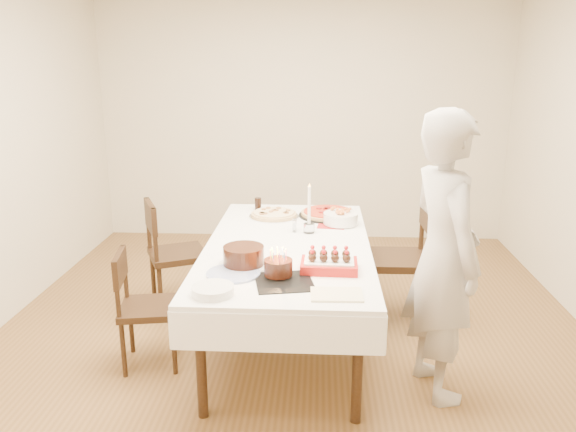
# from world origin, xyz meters

# --- Properties ---
(floor) EXTENTS (5.00, 5.00, 0.00)m
(floor) POSITION_xyz_m (0.00, 0.00, 0.00)
(floor) COLOR brown
(floor) RESTS_ON ground
(wall_back) EXTENTS (4.50, 0.04, 2.70)m
(wall_back) POSITION_xyz_m (0.00, 2.50, 1.35)
(wall_back) COLOR beige
(wall_back) RESTS_ON floor
(wall_front) EXTENTS (4.50, 0.04, 2.70)m
(wall_front) POSITION_xyz_m (0.00, -2.50, 1.35)
(wall_front) COLOR beige
(wall_front) RESTS_ON floor
(dining_table) EXTENTS (1.16, 2.15, 0.75)m
(dining_table) POSITION_xyz_m (-0.02, -0.02, 0.38)
(dining_table) COLOR silver
(dining_table) RESTS_ON floor
(chair_right_savory) EXTENTS (0.52, 0.52, 1.00)m
(chair_right_savory) POSITION_xyz_m (0.80, 0.37, 0.50)
(chair_right_savory) COLOR black
(chair_right_savory) RESTS_ON floor
(chair_left_savory) EXTENTS (0.63, 0.63, 0.92)m
(chair_left_savory) POSITION_xyz_m (-0.95, 0.50, 0.46)
(chair_left_savory) COLOR black
(chair_left_savory) RESTS_ON floor
(chair_left_dessert) EXTENTS (0.47, 0.47, 0.81)m
(chair_left_dessert) POSITION_xyz_m (-0.92, -0.39, 0.40)
(chair_left_dessert) COLOR black
(chair_left_dessert) RESTS_ON floor
(person) EXTENTS (0.57, 0.72, 1.75)m
(person) POSITION_xyz_m (0.93, -0.59, 0.87)
(person) COLOR beige
(person) RESTS_ON floor
(pizza_white) EXTENTS (0.51, 0.51, 0.04)m
(pizza_white) POSITION_xyz_m (-0.18, 0.65, 0.77)
(pizza_white) COLOR beige
(pizza_white) RESTS_ON dining_table
(pizza_pepperoni) EXTENTS (0.52, 0.52, 0.04)m
(pizza_pepperoni) POSITION_xyz_m (0.27, 0.70, 0.77)
(pizza_pepperoni) COLOR red
(pizza_pepperoni) RESTS_ON dining_table
(red_placemat) EXTENTS (0.23, 0.23, 0.01)m
(red_placemat) POSITION_xyz_m (0.29, 0.44, 0.75)
(red_placemat) COLOR #B21E1E
(red_placemat) RESTS_ON dining_table
(pasta_bowl) EXTENTS (0.32, 0.32, 0.09)m
(pasta_bowl) POSITION_xyz_m (0.36, 0.46, 0.80)
(pasta_bowl) COLOR white
(pasta_bowl) RESTS_ON dining_table
(taper_candle) EXTENTS (0.11, 0.11, 0.38)m
(taper_candle) POSITION_xyz_m (0.12, 0.24, 0.94)
(taper_candle) COLOR white
(taper_candle) RESTS_ON dining_table
(shaker_pair) EXTENTS (0.10, 0.10, 0.09)m
(shaker_pair) POSITION_xyz_m (0.01, 0.25, 0.80)
(shaker_pair) COLOR white
(shaker_pair) RESTS_ON dining_table
(cola_glass) EXTENTS (0.06, 0.06, 0.10)m
(cola_glass) POSITION_xyz_m (-0.33, 0.87, 0.80)
(cola_glass) COLOR black
(cola_glass) RESTS_ON dining_table
(layer_cake) EXTENTS (0.35, 0.35, 0.13)m
(layer_cake) POSITION_xyz_m (-0.27, -0.48, 0.81)
(layer_cake) COLOR black
(layer_cake) RESTS_ON dining_table
(cake_board) EXTENTS (0.38, 0.38, 0.01)m
(cake_board) POSITION_xyz_m (-0.00, -0.73, 0.75)
(cake_board) COLOR black
(cake_board) RESTS_ON dining_table
(birthday_cake) EXTENTS (0.22, 0.22, 0.16)m
(birthday_cake) POSITION_xyz_m (-0.04, -0.65, 0.84)
(birthday_cake) COLOR #35160E
(birthday_cake) RESTS_ON dining_table
(strawberry_box) EXTENTS (0.35, 0.24, 0.09)m
(strawberry_box) POSITION_xyz_m (0.26, -0.53, 0.79)
(strawberry_box) COLOR #AB1813
(strawberry_box) RESTS_ON dining_table
(box_lid) EXTENTS (0.29, 0.20, 0.02)m
(box_lid) POSITION_xyz_m (0.29, -0.90, 0.75)
(box_lid) COLOR beige
(box_lid) RESTS_ON dining_table
(plate_stack) EXTENTS (0.29, 0.29, 0.05)m
(plate_stack) POSITION_xyz_m (-0.39, -0.92, 0.77)
(plate_stack) COLOR white
(plate_stack) RESTS_ON dining_table
(china_plate) EXTENTS (0.38, 0.38, 0.01)m
(china_plate) POSITION_xyz_m (-0.32, -0.63, 0.76)
(china_plate) COLOR white
(china_plate) RESTS_ON dining_table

